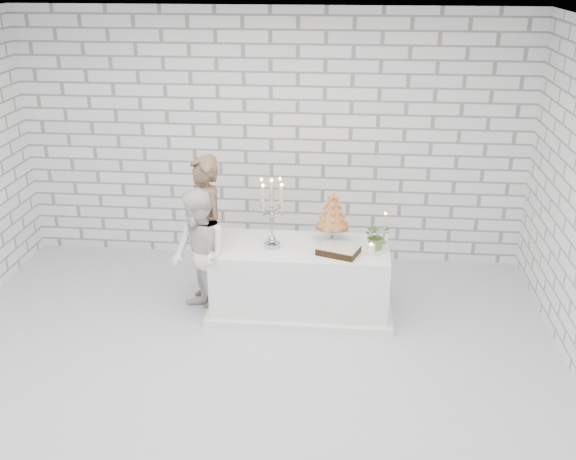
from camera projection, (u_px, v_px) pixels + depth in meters
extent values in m
cube|color=silver|center=(241.00, 368.00, 6.05)|extent=(6.00, 5.00, 0.01)
cube|color=white|center=(230.00, 29.00, 4.89)|extent=(6.00, 5.00, 0.01)
cube|color=white|center=(271.00, 139.00, 7.76)|extent=(6.00, 0.01, 3.00)
cube|color=white|center=(151.00, 407.00, 3.18)|extent=(6.00, 0.01, 3.00)
cube|color=white|center=(301.00, 279.00, 6.89)|extent=(1.80, 0.80, 0.75)
imported|color=brown|center=(205.00, 231.00, 6.92)|extent=(0.66, 0.71, 1.64)
imported|color=white|center=(199.00, 256.00, 6.64)|extent=(0.82, 0.86, 1.39)
cube|color=black|center=(338.00, 250.00, 6.56)|extent=(0.46, 0.39, 0.08)
cylinder|color=white|center=(371.00, 250.00, 6.51)|extent=(0.10, 0.10, 0.12)
cylinder|color=#C6BA8A|center=(385.00, 229.00, 6.76)|extent=(0.07, 0.07, 0.32)
imported|color=#315F29|center=(377.00, 236.00, 6.63)|extent=(0.32, 0.29, 0.29)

